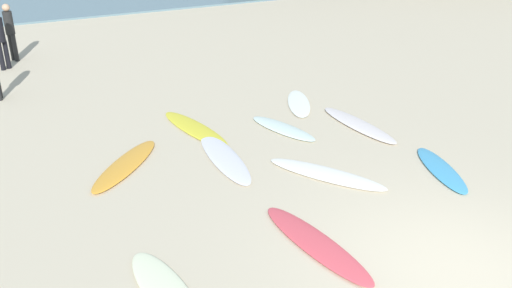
# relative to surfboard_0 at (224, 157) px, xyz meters

# --- Properties ---
(ground_plane) EXTENTS (120.00, 120.00, 0.00)m
(ground_plane) POSITION_rel_surfboard_0_xyz_m (1.51, -4.89, -0.04)
(ground_plane) COLOR beige
(surfboard_0) EXTENTS (0.78, 2.60, 0.07)m
(surfboard_0) POSITION_rel_surfboard_0_xyz_m (0.00, 0.00, 0.00)
(surfboard_0) COLOR white
(surfboard_0) RESTS_ON ground_plane
(surfboard_1) EXTENTS (1.76, 2.36, 0.07)m
(surfboard_1) POSITION_rel_surfboard_0_xyz_m (1.46, -1.55, -0.00)
(surfboard_1) COLOR white
(surfboard_1) RESTS_ON ground_plane
(surfboard_2) EXTENTS (0.65, 2.51, 0.09)m
(surfboard_2) POSITION_rel_surfboard_0_xyz_m (3.46, 0.14, 0.01)
(surfboard_2) COLOR silver
(surfboard_2) RESTS_ON ground_plane
(surfboard_3) EXTENTS (0.82, 2.55, 0.08)m
(surfboard_3) POSITION_rel_surfboard_0_xyz_m (0.04, -3.39, 0.00)
(surfboard_3) COLOR #DF4B56
(surfboard_3) RESTS_ON ground_plane
(surfboard_4) EXTENTS (1.00, 2.60, 0.06)m
(surfboard_4) POSITION_rel_surfboard_0_xyz_m (0.01, 1.67, -0.01)
(surfboard_4) COLOR yellow
(surfboard_4) RESTS_ON ground_plane
(surfboard_5) EXTENTS (1.11, 2.03, 0.07)m
(surfboard_5) POSITION_rel_surfboard_0_xyz_m (3.56, -2.41, -0.00)
(surfboard_5) COLOR #44A2D6
(surfboard_5) RESTS_ON ground_plane
(surfboard_6) EXTENTS (2.03, 2.13, 0.08)m
(surfboard_6) POSITION_rel_surfboard_0_xyz_m (-1.89, 0.57, 0.01)
(surfboard_6) COLOR gold
(surfboard_6) RESTS_ON ground_plane
(surfboard_8) EXTENTS (1.03, 1.99, 0.07)m
(surfboard_8) POSITION_rel_surfboard_0_xyz_m (1.80, 0.76, -0.00)
(surfboard_8) COLOR white
(surfboard_8) RESTS_ON ground_plane
(surfboard_9) EXTENTS (1.35, 2.01, 0.06)m
(surfboard_9) POSITION_rel_surfboard_0_xyz_m (2.97, 2.00, -0.01)
(surfboard_9) COLOR white
(surfboard_9) RESTS_ON ground_plane
(beachgoer_mid) EXTENTS (0.39, 0.39, 1.79)m
(beachgoer_mid) POSITION_rel_surfboard_0_xyz_m (-3.41, 8.63, 0.96)
(beachgoer_mid) COLOR black
(beachgoer_mid) RESTS_ON ground_plane
(beachgoer_far) EXTENTS (0.37, 0.37, 1.79)m
(beachgoer_far) POSITION_rel_surfboard_0_xyz_m (-3.06, 9.50, 0.97)
(beachgoer_far) COLOR black
(beachgoer_far) RESTS_ON ground_plane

